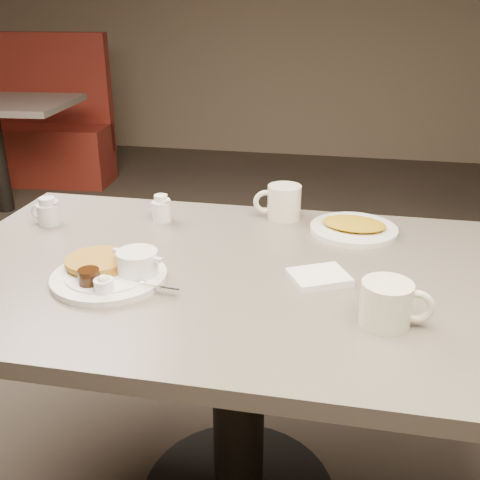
% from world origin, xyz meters
% --- Properties ---
extents(diner_table, '(1.50, 0.90, 0.75)m').
position_xyz_m(diner_table, '(0.00, 0.00, 0.58)').
color(diner_table, slate).
rests_on(diner_table, ground).
extents(main_plate, '(0.35, 0.32, 0.07)m').
position_xyz_m(main_plate, '(-0.28, -0.10, 0.77)').
color(main_plate, white).
rests_on(main_plate, diner_table).
extents(coffee_mug_near, '(0.15, 0.11, 0.09)m').
position_xyz_m(coffee_mug_near, '(0.34, -0.18, 0.80)').
color(coffee_mug_near, white).
rests_on(coffee_mug_near, diner_table).
extents(napkin, '(0.16, 0.15, 0.02)m').
position_xyz_m(napkin, '(0.19, -0.02, 0.76)').
color(napkin, white).
rests_on(napkin, diner_table).
extents(coffee_mug_far, '(0.15, 0.12, 0.10)m').
position_xyz_m(coffee_mug_far, '(0.06, 0.37, 0.80)').
color(coffee_mug_far, white).
rests_on(coffee_mug_far, diner_table).
extents(creamer_left, '(0.10, 0.08, 0.08)m').
position_xyz_m(creamer_left, '(-0.60, 0.19, 0.79)').
color(creamer_left, silver).
rests_on(creamer_left, diner_table).
extents(creamer_right, '(0.08, 0.06, 0.08)m').
position_xyz_m(creamer_right, '(-0.29, 0.28, 0.79)').
color(creamer_right, white).
rests_on(creamer_right, diner_table).
extents(hash_plate, '(0.28, 0.28, 0.04)m').
position_xyz_m(hash_plate, '(0.27, 0.30, 0.76)').
color(hash_plate, white).
rests_on(hash_plate, diner_table).
extents(booth_back_left, '(1.16, 1.32, 1.12)m').
position_xyz_m(booth_back_left, '(-2.12, 2.73, 0.41)').
color(booth_back_left, maroon).
rests_on(booth_back_left, ground).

